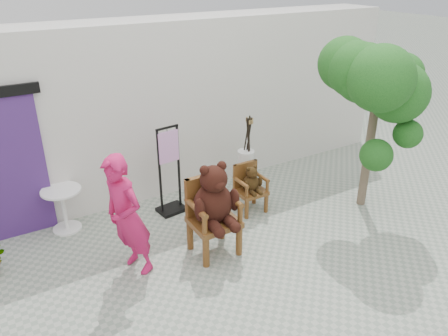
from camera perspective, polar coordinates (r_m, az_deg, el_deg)
name	(u,v)px	position (r m, az deg, el deg)	size (l,w,h in m)	color
ground_plane	(273,262)	(6.34, 6.39, -12.06)	(60.00, 60.00, 0.00)	gray
back_wall	(174,104)	(8.07, -6.48, 8.31)	(9.00, 1.00, 3.00)	silver
doorway	(1,167)	(7.05, -27.08, 0.12)	(1.40, 0.11, 2.33)	#442267
chair_big	(213,203)	(6.09, -1.38, -4.66)	(0.68, 0.74, 1.41)	#512E11
chair_small	(250,184)	(7.27, 3.43, -2.05)	(0.47, 0.45, 0.83)	#512E11
person	(127,217)	(5.76, -12.56, -6.22)	(0.64, 0.42, 1.76)	#BD1751
cafe_table	(63,205)	(7.20, -20.25, -4.53)	(0.60, 0.60, 0.70)	white
display_stand	(170,180)	(7.23, -7.06, -1.59)	(0.49, 0.40, 1.51)	black
stool_bucket	(246,160)	(7.79, 2.89, 1.06)	(0.32, 0.32, 1.45)	white
tree	(376,81)	(6.97, 19.22, 10.73)	(1.63, 1.57, 2.85)	#4F3E2F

